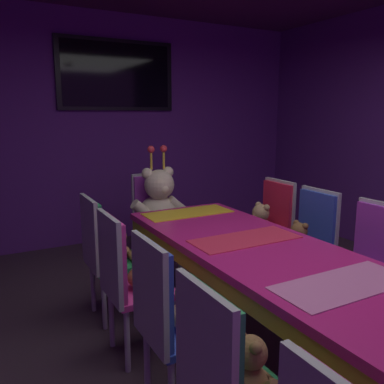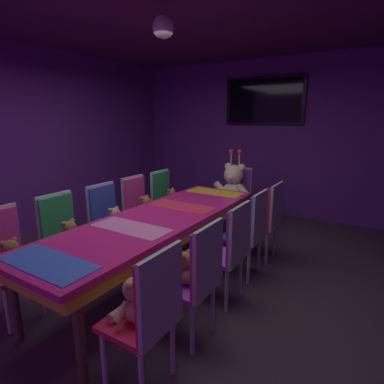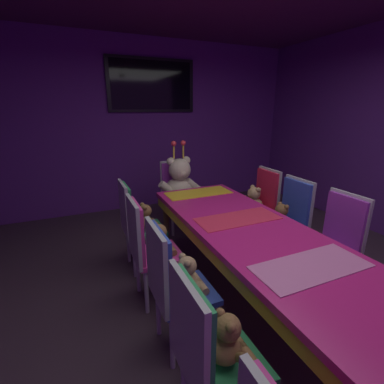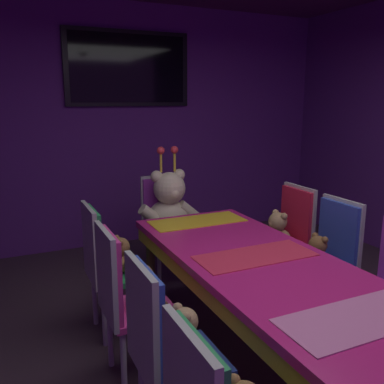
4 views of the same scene
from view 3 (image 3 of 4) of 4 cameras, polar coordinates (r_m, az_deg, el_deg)
name	(u,v)px [view 3 (image 3 of 4)]	position (r m, az deg, el deg)	size (l,w,h in m)	color
ground_plane	(261,317)	(2.62, 14.17, -24.00)	(7.90, 7.90, 0.00)	#3F2D38
wall_back	(152,126)	(4.90, -8.34, 13.45)	(5.20, 0.12, 2.80)	#59267F
banquet_table	(267,248)	(2.25, 15.40, -11.25)	(0.90, 3.01, 0.75)	#C61E72
chair_left_1	(202,347)	(1.52, 2.16, -29.57)	(0.42, 0.41, 0.98)	#268C4C
teddy_left_1	(228,340)	(1.59, 7.46, -28.35)	(0.23, 0.29, 0.28)	olive
chair_left_2	(168,278)	(1.95, -4.98, -17.47)	(0.42, 0.41, 0.98)	#2D47B2
teddy_left_2	(188,276)	(2.01, -0.91, -17.10)	(0.22, 0.29, 0.27)	tan
chair_left_3	(144,242)	(2.43, -10.04, -10.18)	(0.42, 0.41, 0.98)	#CC338C
teddy_left_3	(160,240)	(2.47, -6.74, -10.00)	(0.23, 0.30, 0.28)	olive
chair_left_4	(132,218)	(2.95, -12.32, -5.33)	(0.42, 0.41, 0.98)	#268C4C
teddy_left_4	(146,218)	(2.98, -9.59, -5.31)	(0.23, 0.29, 0.27)	olive
chair_right_2	(338,235)	(2.84, 28.16, -7.93)	(0.42, 0.41, 0.98)	purple
chair_right_3	(291,214)	(3.18, 19.96, -4.28)	(0.42, 0.41, 0.98)	#2D47B2
teddy_right_3	(281,217)	(3.10, 17.97, -5.06)	(0.23, 0.29, 0.28)	brown
chair_right_4	(263,199)	(3.56, 14.52, -1.49)	(0.42, 0.41, 0.98)	red
teddy_right_4	(253,201)	(3.48, 12.61, -1.81)	(0.27, 0.34, 0.32)	tan
throne_chair	(176,188)	(3.95, -3.35, 0.85)	(0.41, 0.42, 0.98)	purple
king_teddy_bear	(180,182)	(3.76, -2.50, 2.04)	(0.64, 0.50, 0.83)	beige
wall_tv	(152,85)	(4.81, -8.38, 21.14)	(1.44, 0.06, 0.84)	black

